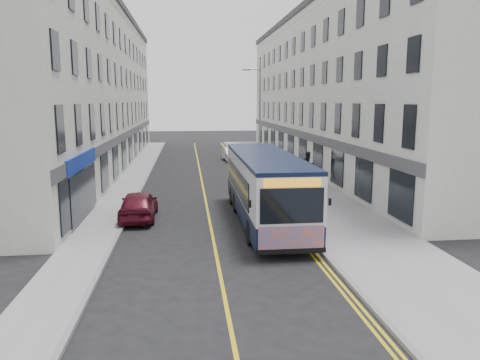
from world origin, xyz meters
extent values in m
plane|color=black|center=(0.00, 0.00, 0.00)|extent=(140.00, 140.00, 0.00)
cube|color=gray|center=(6.25, 12.00, 0.06)|extent=(4.50, 64.00, 0.12)
cube|color=gray|center=(-5.00, 12.00, 0.06)|extent=(2.00, 64.00, 0.12)
cube|color=slate|center=(4.00, 12.00, 0.07)|extent=(0.18, 64.00, 0.13)
cube|color=slate|center=(-4.00, 12.00, 0.07)|extent=(0.18, 64.00, 0.13)
cube|color=gold|center=(0.00, 12.00, 0.00)|extent=(0.12, 64.00, 0.01)
cube|color=gold|center=(3.55, 12.00, 0.00)|extent=(0.10, 64.00, 0.01)
cube|color=gold|center=(3.75, 12.00, 0.00)|extent=(0.10, 64.00, 0.01)
cube|color=silver|center=(11.50, 21.00, 6.50)|extent=(6.00, 46.00, 13.00)
cube|color=silver|center=(-9.00, 21.00, 6.50)|extent=(6.00, 46.00, 13.00)
cylinder|color=gray|center=(4.25, 14.00, 4.00)|extent=(0.14, 0.14, 8.00)
cylinder|color=gray|center=(3.75, 14.00, 7.90)|extent=(1.00, 0.08, 0.08)
cube|color=gray|center=(3.25, 14.00, 7.85)|extent=(0.50, 0.18, 0.12)
cube|color=black|center=(2.60, 1.65, 0.81)|extent=(2.53, 11.11, 0.91)
cube|color=silver|center=(2.60, 1.65, 2.17)|extent=(2.53, 11.11, 1.82)
cube|color=black|center=(2.60, 1.65, 3.16)|extent=(2.55, 11.11, 0.16)
cube|color=black|center=(1.31, 2.26, 1.97)|extent=(0.04, 8.69, 1.16)
cube|color=black|center=(3.88, 2.26, 1.97)|extent=(0.04, 8.69, 1.16)
cube|color=black|center=(2.60, -3.92, 2.07)|extent=(2.27, 0.04, 1.26)
cube|color=#EA4F13|center=(2.60, -3.92, 0.86)|extent=(2.37, 0.04, 0.96)
cube|color=orange|center=(2.60, -3.93, 2.88)|extent=(2.02, 0.04, 0.28)
cylinder|color=black|center=(1.46, -1.68, 0.51)|extent=(0.28, 1.01, 1.01)
cylinder|color=black|center=(3.74, -1.68, 0.51)|extent=(0.28, 1.01, 1.01)
cylinder|color=black|center=(1.46, 3.88, 0.51)|extent=(0.28, 1.01, 1.01)
cylinder|color=black|center=(3.74, 3.88, 0.51)|extent=(0.28, 1.01, 1.01)
cylinder|color=black|center=(1.46, 5.70, 0.51)|extent=(0.28, 1.01, 1.01)
cylinder|color=black|center=(3.74, 5.70, 0.51)|extent=(0.28, 1.01, 1.01)
imported|color=black|center=(4.49, 2.38, 0.61)|extent=(1.98, 1.26, 0.98)
imported|color=#9C6546|center=(5.55, 9.21, 0.92)|extent=(0.68, 0.57, 1.60)
imported|color=black|center=(7.64, 12.95, 1.11)|extent=(1.17, 1.05, 1.98)
imported|color=white|center=(3.20, 24.86, 0.63)|extent=(1.68, 3.94, 1.26)
imported|color=#4D0C1A|center=(-3.40, 2.99, 0.71)|extent=(1.70, 4.18, 1.42)
camera|label=1|loc=(-1.02, -19.56, 5.71)|focal=35.00mm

